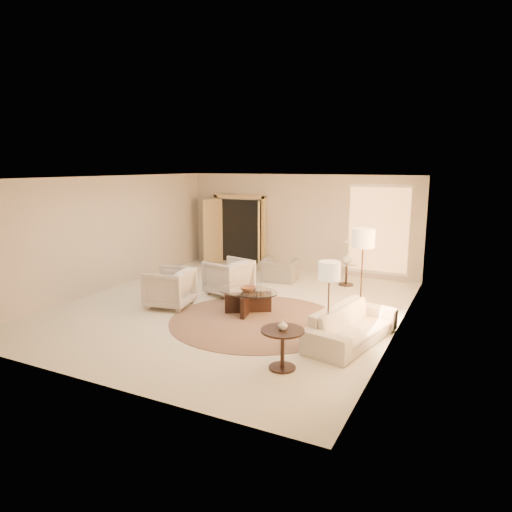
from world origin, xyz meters
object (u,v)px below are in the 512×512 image
at_px(accent_chair, 279,267).
at_px(side_table, 346,272).
at_px(bowl, 248,289).
at_px(sofa, 352,325).
at_px(floor_lamp_near, 363,242).
at_px(side_vase, 347,258).
at_px(coffee_table, 248,299).
at_px(end_table, 283,342).
at_px(end_vase, 283,325).
at_px(armchair_left, 229,275).
at_px(floor_lamp_far, 329,275).
at_px(armchair_right, 169,286).

xyz_separation_m(accent_chair, side_table, (1.72, 0.38, -0.04)).
bearing_deg(bowl, sofa, -15.07).
xyz_separation_m(side_table, floor_lamp_near, (0.95, -2.40, 1.21)).
distance_m(side_table, bowl, 3.38).
height_order(accent_chair, side_vase, side_vase).
bearing_deg(coffee_table, bowl, -90.00).
bearing_deg(bowl, end_table, -51.73).
height_order(side_table, side_vase, side_vase).
bearing_deg(end_vase, side_table, 95.07).
bearing_deg(sofa, armchair_left, 75.96).
height_order(armchair_left, accent_chair, armchair_left).
xyz_separation_m(end_table, end_vase, (0.00, 0.00, 0.27)).
bearing_deg(bowl, armchair_left, 135.95).
height_order(sofa, bowl, sofa).
relative_size(armchair_left, floor_lamp_far, 0.63).
height_order(floor_lamp_near, end_vase, floor_lamp_near).
bearing_deg(floor_lamp_near, end_vase, -99.42).
height_order(end_table, end_vase, end_vase).
relative_size(side_table, end_vase, 3.80).
xyz_separation_m(floor_lamp_near, side_vase, (-0.95, 2.40, -0.85)).
relative_size(armchair_right, floor_lamp_near, 0.51).
relative_size(coffee_table, bowl, 5.19).
bearing_deg(floor_lamp_near, end_table, -99.42).
relative_size(side_table, bowl, 1.79).
height_order(floor_lamp_far, end_vase, floor_lamp_far).
distance_m(armchair_right, end_table, 3.87).
bearing_deg(end_vase, coffee_table, 128.27).
bearing_deg(bowl, floor_lamp_near, 18.77).
bearing_deg(coffee_table, sofa, -15.07).
distance_m(armchair_left, accent_chair, 1.83).
height_order(coffee_table, end_vase, end_vase).
distance_m(armchair_left, floor_lamp_near, 3.43).
bearing_deg(floor_lamp_near, side_vase, 111.65).
bearing_deg(end_table, coffee_table, 128.27).
bearing_deg(side_vase, end_vase, -84.93).
relative_size(coffee_table, floor_lamp_far, 1.13).
distance_m(armchair_left, side_table, 3.12).
height_order(armchair_right, side_vase, armchair_right).
distance_m(armchair_left, end_vase, 4.21).
bearing_deg(end_table, side_vase, 95.07).
relative_size(floor_lamp_far, end_vase, 9.73).
bearing_deg(side_table, coffee_table, -111.45).
xyz_separation_m(armchair_right, coffee_table, (1.74, 0.38, -0.17)).
xyz_separation_m(sofa, end_table, (-0.67, -1.52, 0.12)).
distance_m(sofa, end_table, 1.67).
bearing_deg(coffee_table, armchair_right, -167.59).
xyz_separation_m(accent_chair, floor_lamp_far, (2.55, -3.82, 0.88)).
relative_size(end_table, end_vase, 4.31).
relative_size(sofa, accent_chair, 2.36).
relative_size(sofa, floor_lamp_far, 1.42).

